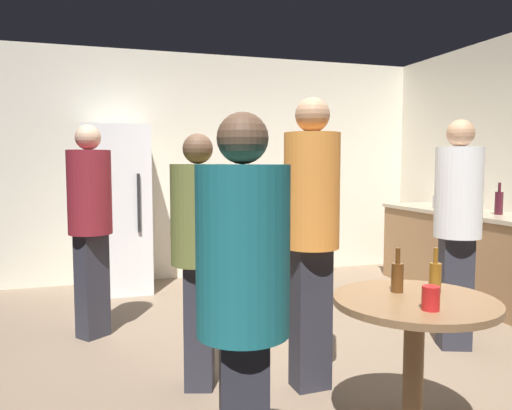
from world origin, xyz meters
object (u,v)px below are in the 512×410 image
(foreground_table, at_px, (415,319))
(person_in_orange_shirt, at_px, (311,220))
(beer_bottle_amber, at_px, (435,276))
(plastic_cup_red, at_px, (431,298))
(refrigerator, at_px, (117,209))
(person_in_teal_shirt, at_px, (243,296))
(beer_bottle_brown, at_px, (397,276))
(wine_bottle_on_counter, at_px, (499,202))
(person_in_white_shirt, at_px, (458,216))
(person_in_maroon_shirt, at_px, (90,214))
(person_in_olive_shirt, at_px, (199,241))
(kettle, at_px, (441,202))

(foreground_table, relative_size, person_in_orange_shirt, 0.45)
(beer_bottle_amber, distance_m, plastic_cup_red, 0.35)
(beer_bottle_amber, bearing_deg, person_in_orange_shirt, 122.93)
(refrigerator, xyz_separation_m, person_in_teal_shirt, (0.33, -3.87, 0.02))
(foreground_table, bearing_deg, beer_bottle_brown, 97.63)
(beer_bottle_brown, bearing_deg, refrigerator, 110.91)
(beer_bottle_amber, bearing_deg, wine_bottle_on_counter, 40.56)
(plastic_cup_red, bearing_deg, person_in_white_shirt, 46.95)
(beer_bottle_brown, bearing_deg, person_in_maroon_shirt, 128.36)
(wine_bottle_on_counter, xyz_separation_m, person_in_maroon_shirt, (-3.76, 0.25, -0.02))
(beer_bottle_amber, xyz_separation_m, beer_bottle_brown, (-0.19, 0.06, 0.00))
(wine_bottle_on_counter, height_order, person_in_olive_shirt, person_in_olive_shirt)
(person_in_orange_shirt, bearing_deg, refrigerator, -161.98)
(foreground_table, xyz_separation_m, person_in_white_shirt, (1.06, 1.00, 0.38))
(refrigerator, bearing_deg, person_in_white_shirt, -46.65)
(foreground_table, height_order, beer_bottle_amber, beer_bottle_amber)
(plastic_cup_red, xyz_separation_m, person_in_white_shirt, (1.11, 1.19, 0.22))
(wine_bottle_on_counter, bearing_deg, refrigerator, 154.21)
(person_in_maroon_shirt, relative_size, person_in_olive_shirt, 1.08)
(beer_bottle_brown, height_order, person_in_olive_shirt, person_in_olive_shirt)
(person_in_white_shirt, bearing_deg, person_in_olive_shirt, -67.63)
(refrigerator, relative_size, beer_bottle_brown, 7.83)
(beer_bottle_amber, bearing_deg, plastic_cup_red, -130.01)
(person_in_maroon_shirt, bearing_deg, plastic_cup_red, -4.41)
(person_in_olive_shirt, bearing_deg, person_in_maroon_shirt, 136.99)
(beer_bottle_brown, relative_size, person_in_white_shirt, 0.13)
(refrigerator, height_order, wine_bottle_on_counter, refrigerator)
(beer_bottle_amber, xyz_separation_m, person_in_olive_shirt, (-1.07, 0.86, 0.10))
(kettle, xyz_separation_m, foreground_table, (-2.12, -2.58, -0.34))
(beer_bottle_amber, xyz_separation_m, person_in_white_shirt, (0.89, 0.93, 0.19))
(refrigerator, bearing_deg, person_in_olive_shirt, -80.92)
(person_in_maroon_shirt, bearing_deg, person_in_olive_shirt, -8.05)
(foreground_table, bearing_deg, person_in_white_shirt, 43.40)
(person_in_white_shirt, bearing_deg, person_in_orange_shirt, -57.15)
(beer_bottle_amber, distance_m, person_in_olive_shirt, 1.38)
(refrigerator, distance_m, wine_bottle_on_counter, 3.91)
(kettle, xyz_separation_m, person_in_maroon_shirt, (-3.68, -0.50, 0.02))
(kettle, relative_size, beer_bottle_amber, 1.06)
(foreground_table, xyz_separation_m, beer_bottle_amber, (0.17, 0.08, 0.19))
(person_in_maroon_shirt, xyz_separation_m, person_in_teal_shirt, (0.58, -2.43, -0.08))
(wine_bottle_on_counter, height_order, beer_bottle_brown, wine_bottle_on_counter)
(person_in_orange_shirt, bearing_deg, kettle, 125.33)
(refrigerator, relative_size, person_in_teal_shirt, 1.14)
(foreground_table, bearing_deg, refrigerator, 110.44)
(kettle, bearing_deg, beer_bottle_brown, -131.23)
(beer_bottle_brown, bearing_deg, person_in_teal_shirt, -153.26)
(wine_bottle_on_counter, xyz_separation_m, plastic_cup_red, (-2.26, -2.01, -0.23))
(beer_bottle_amber, height_order, person_in_maroon_shirt, person_in_maroon_shirt)
(plastic_cup_red, bearing_deg, person_in_teal_shirt, -169.93)
(refrigerator, bearing_deg, person_in_teal_shirt, -85.08)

